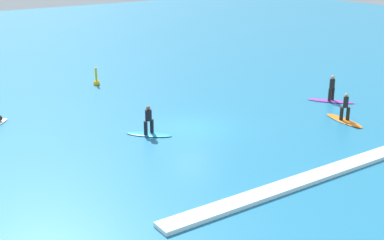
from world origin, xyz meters
name	(u,v)px	position (x,y,z in m)	size (l,w,h in m)	color
ground_plane	(192,128)	(0.00, 0.00, 0.00)	(120.00, 120.00, 0.00)	#1E6B93
surfer_on_blue_board	(149,127)	(-2.53, 0.44, 0.46)	(2.27, 2.33, 1.66)	#1E8CD1
surfer_on_purple_board	(331,95)	(10.45, -0.83, 0.47)	(2.33, 2.82, 1.76)	purple
surfer_on_orange_board	(345,115)	(8.04, -3.98, 0.38)	(1.17, 2.99, 1.69)	orange
marker_buoy	(97,82)	(-0.41, 11.74, 0.23)	(0.47, 0.47, 1.40)	yellow
wave_crest	(302,181)	(0.00, -8.49, 0.09)	(14.46, 0.90, 0.18)	white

